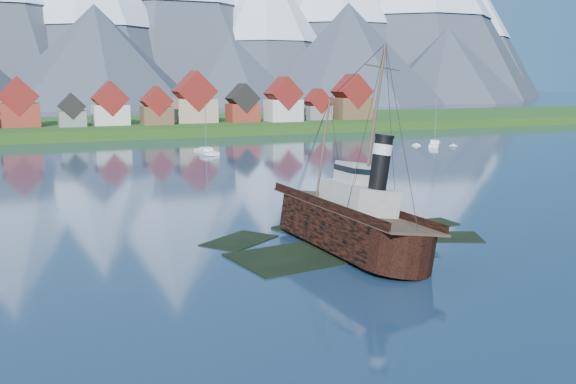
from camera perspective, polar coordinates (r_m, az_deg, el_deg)
name	(u,v)px	position (r m, az deg, el deg)	size (l,w,h in m)	color
ground	(339,246)	(67.90, 4.56, -4.78)	(1400.00, 1400.00, 0.00)	#182C44
shoal	(344,243)	(70.64, 5.03, -4.49)	(31.71, 21.24, 1.14)	black
shore_bank	(111,130)	(230.80, -15.47, 5.30)	(600.00, 80.00, 3.20)	#1C4A15
seawall	(129,140)	(193.33, -13.93, 4.53)	(600.00, 2.50, 2.00)	#3F3D38
town	(4,108)	(210.47, -23.94, 6.85)	(250.96, 16.69, 17.30)	maroon
tugboat_wreck	(338,219)	(67.50, 4.50, -2.44)	(6.46, 27.83, 22.05)	black
sailboat_d	(435,145)	(173.58, 12.92, 4.09)	(8.02, 8.95, 13.15)	white
sailboat_e	(206,152)	(153.36, -7.28, 3.51)	(3.43, 10.64, 12.15)	white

